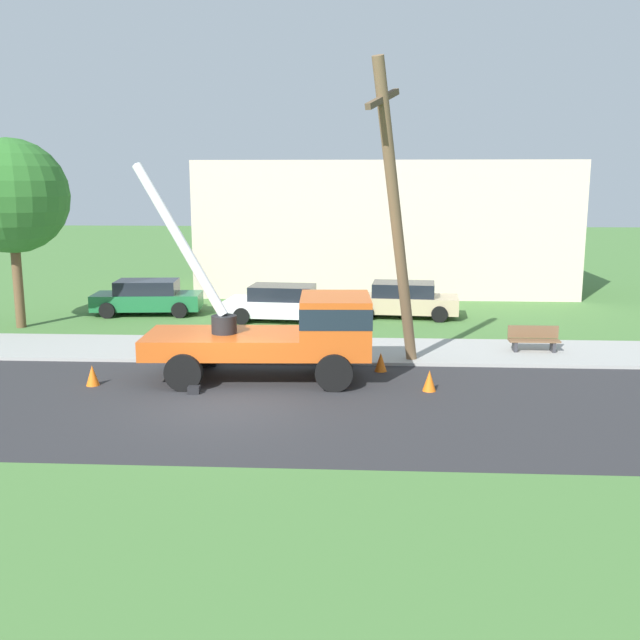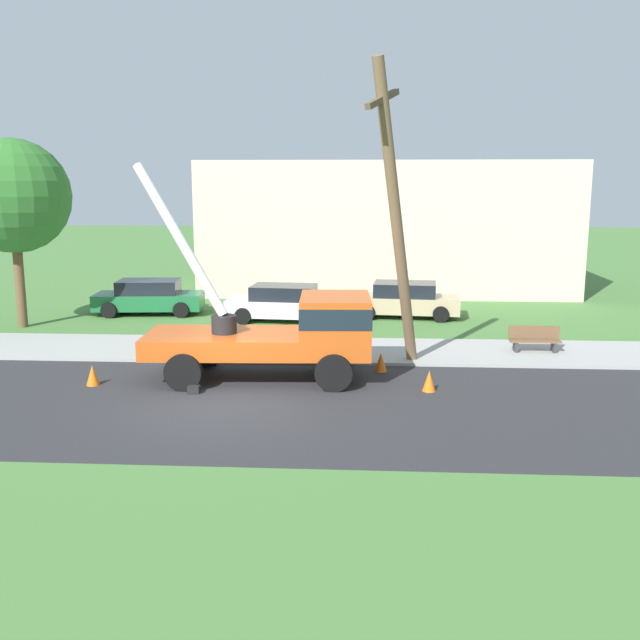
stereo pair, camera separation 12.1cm
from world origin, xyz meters
name	(u,v)px [view 2 (the right image)]	position (x,y,z in m)	size (l,w,h in m)	color
ground_plane	(281,316)	(0.00, 12.00, 0.00)	(120.00, 120.00, 0.00)	#477538
road_asphalt	(225,404)	(0.00, 0.00, 0.00)	(80.00, 7.97, 0.01)	#2B2B2D
sidewalk_strip	(259,349)	(0.00, 5.73, 0.05)	(80.00, 3.49, 0.10)	#9E9E99
utility_truck	(288,329)	(1.34, 2.44, 1.41)	(6.87, 3.21, 5.98)	#C65119
leaning_utility_pole	(396,218)	(4.29, 3.32, 4.44)	(1.77, 3.17, 8.67)	brown
traffic_cone_ahead	(429,381)	(5.16, 1.43, 0.28)	(0.36, 0.36, 0.56)	orange
traffic_cone_behind	(93,375)	(-3.91, 1.45, 0.28)	(0.36, 0.36, 0.56)	orange
traffic_cone_curbside	(381,362)	(3.93, 3.36, 0.28)	(0.36, 0.36, 0.56)	orange
parked_sedan_green	(149,297)	(-5.51, 12.07, 0.71)	(4.54, 2.27, 1.42)	#1E6638
parked_sedan_white	(284,303)	(0.26, 10.89, 0.71)	(4.54, 2.26, 1.42)	silver
parked_sedan_tan	(405,300)	(5.08, 11.99, 0.71)	(4.55, 2.28, 1.42)	tan
park_bench	(535,340)	(8.88, 5.80, 0.46)	(1.60, 0.45, 0.90)	brown
roadside_tree_near	(13,196)	(-9.52, 9.07, 4.90)	(4.20, 4.20, 7.02)	brown
lowrise_building_backdrop	(386,227)	(4.47, 19.14, 3.20)	(18.00, 6.00, 6.40)	beige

